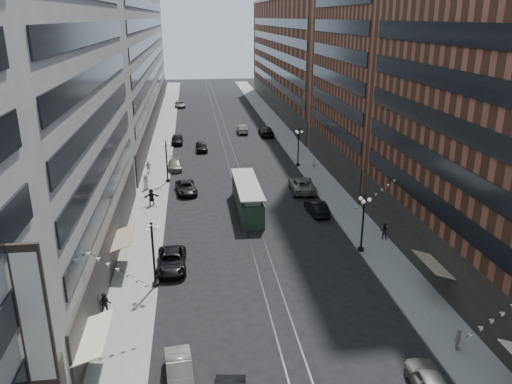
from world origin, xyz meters
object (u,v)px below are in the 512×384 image
car_12 (266,131)px  car_extra_1 (180,104)px  pedestrian_5 (151,197)px  pedestrian_8 (313,163)px  car_2 (172,261)px  pedestrian_6 (149,167)px  pedestrian_extra_0 (146,182)px  car_13 (201,146)px  lamppost_se_mid (298,146)px  car_extra_0 (201,147)px  car_4 (430,383)px  car_14 (242,129)px  car_9 (177,139)px  car_7 (186,187)px  car_8 (175,165)px  car_11 (302,185)px  lamppost_sw_far (153,253)px  pedestrian_2 (105,304)px  pedestrian_4 (458,339)px  car_10 (317,208)px  car_1 (179,372)px  lamppost_se_far (363,221)px  streetcar (247,198)px  pedestrian_7 (384,231)px  lamppost_sw_mid (167,160)px  pedestrian_9 (297,134)px

car_12 → car_extra_1: size_ratio=1.11×
pedestrian_5 → pedestrian_8: pedestrian_5 is taller
car_2 → pedestrian_5: bearing=99.8°
pedestrian_6 → pedestrian_extra_0: 6.85m
car_13 → pedestrian_6: 13.90m
lamppost_se_mid → car_2: (-17.20, -28.98, -2.36)m
car_extra_0 → car_4: bearing=-78.4°
car_14 → car_9: bearing=29.8°
car_2 → car_7: 19.64m
car_13 → lamppost_se_mid: bearing=-40.4°
car_8 → car_14: bearing=59.7°
car_13 → car_extra_1: car_13 is taller
car_2 → car_11: bearing=49.8°
lamppost_sw_far → car_8: (0.80, 32.97, -2.41)m
car_9 → car_extra_1: car_9 is taller
car_2 → car_extra_1: (-0.40, 81.98, -0.02)m
car_9 → pedestrian_5: 29.73m
car_12 → pedestrian_8: size_ratio=3.45×
pedestrian_2 → pedestrian_4: size_ratio=1.12×
car_9 → car_10: bearing=-64.9°
car_7 → pedestrian_5: (-3.91, -4.05, 0.41)m
car_1 → car_extra_1: car_1 is taller
lamppost_sw_far → pedestrian_2: lamppost_sw_far is taller
car_1 → pedestrian_6: bearing=91.2°
car_14 → pedestrian_6: 28.53m
car_14 → lamppost_se_mid: bearing=103.5°
pedestrian_6 → car_7: bearing=102.5°
lamppost_se_mid → car_11: (-1.70, -10.56, -2.23)m
lamppost_se_far → streetcar: (-9.20, 11.86, -1.61)m
car_1 → pedestrian_4: size_ratio=2.80×
pedestrian_7 → pedestrian_8: (-1.20, 23.79, 0.01)m
car_7 → pedestrian_7: (19.03, -16.35, 0.26)m
car_9 → pedestrian_7: (20.63, -41.93, 0.15)m
streetcar → lamppost_sw_mid: bearing=129.6°
lamppost_sw_far → lamppost_se_mid: same height
lamppost_sw_mid → lamppost_se_far: (18.40, -23.00, 0.00)m
car_10 → car_13: bearing=-72.9°
car_11 → pedestrian_5: pedestrian_5 is taller
pedestrian_6 → car_extra_0: 13.86m
lamppost_se_far → pedestrian_9: 44.42m
car_1 → car_4: car_4 is taller
car_12 → streetcar: bearing=78.0°
car_4 → pedestrian_6: (-19.05, 45.46, 0.19)m
car_10 → pedestrian_8: bearing=-107.4°
streetcar → car_8: streetcar is taller
streetcar → car_10: streetcar is taller
car_11 → pedestrian_7: pedestrian_7 is taller
car_1 → car_2: bearing=88.2°
car_10 → car_9: bearing=-70.4°
car_14 → car_extra_0: 14.67m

